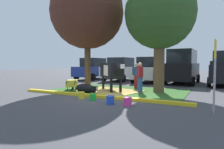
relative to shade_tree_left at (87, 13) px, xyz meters
name	(u,v)px	position (x,y,z in m)	size (l,w,h in m)	color
ground_plane	(108,96)	(2.59, -2.11, -4.57)	(80.00, 80.00, 0.00)	#424247
grass_island	(117,91)	(2.15, -0.26, -4.56)	(7.22, 4.33, 0.02)	#2D5B23
curb_yellow	(95,96)	(2.15, -2.57, -4.51)	(8.42, 0.24, 0.12)	yellow
hay_bedding	(109,91)	(1.85, -0.63, -4.54)	(3.20, 2.40, 0.04)	tan
shade_tree_left	(87,13)	(0.00, 0.00, 0.00)	(4.39, 4.39, 6.77)	#4C3823
shade_tree_right	(160,15)	(4.31, 0.24, -0.56)	(3.61, 3.61, 5.86)	brown
cow_holstein	(112,71)	(1.93, -0.51, -3.44)	(2.44, 2.52, 1.58)	black
calf_lying	(85,88)	(1.03, -1.71, -4.33)	(1.30, 0.50, 0.48)	black
person_handler	(140,76)	(3.45, -0.24, -3.73)	(0.34, 0.52, 1.57)	#23478C
person_visitor_near	(136,75)	(2.69, 1.24, -3.76)	(0.53, 0.34, 1.52)	maroon
wheelbarrow	(72,83)	(-0.25, -1.19, -4.18)	(1.21, 1.49, 0.63)	gold
parking_sign	(215,62)	(6.88, -3.29, -3.00)	(0.07, 0.44, 2.22)	#99999E
bucket_yellow	(81,95)	(1.87, -3.18, -4.41)	(0.29, 0.29, 0.30)	yellow
bucket_green	(93,97)	(2.50, -3.26, -4.42)	(0.28, 0.28, 0.27)	green
bucket_blue	(110,100)	(3.47, -3.56, -4.40)	(0.32, 0.32, 0.31)	blue
bucket_pink	(128,101)	(4.15, -3.52, -4.41)	(0.33, 0.33, 0.30)	#EA3893
sedan_blue	(93,69)	(-3.44, 5.94, -3.58)	(2.14, 4.46, 2.02)	navy
sedan_silver	(121,69)	(-0.42, 5.75, -3.58)	(2.14, 4.46, 2.02)	silver
hatchback_white	(150,70)	(2.25, 5.65, -3.58)	(2.14, 4.46, 2.02)	silver
suv_black	(182,67)	(4.73, 5.64, -3.30)	(2.24, 4.66, 2.52)	black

